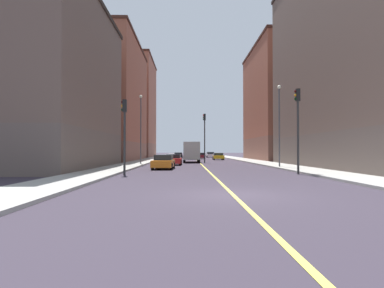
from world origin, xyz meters
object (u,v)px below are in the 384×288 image
Objects in this scene: street_lamp_right_near at (141,123)px; car_silver at (190,155)px; box_truck at (191,152)px; car_black at (178,155)px; building_right_midblock at (113,101)px; car_yellow at (218,156)px; traffic_light_right_near at (124,125)px; car_orange at (164,162)px; traffic_light_median_far at (205,132)px; car_white at (210,155)px; street_lamp_left_near at (279,118)px; car_red at (173,160)px; building_right_distant at (135,109)px; building_left_mid at (277,103)px; building_left_near at (351,54)px; car_maroon at (200,156)px; traffic_light_left_near at (298,119)px; building_right_corner at (55,84)px.

car_silver is (6.14, 34.62, -4.42)m from street_lamp_right_near.
car_black is at bearing 96.06° from box_truck.
building_right_midblock reaches higher than car_yellow.
traffic_light_right_near reaches higher than car_orange.
car_white is at bearing 84.35° from traffic_light_median_far.
building_right_midblock is 3.20× the size of box_truck.
building_right_midblock is 2.75× the size of street_lamp_left_near.
traffic_light_median_far reaches higher than car_red.
building_right_distant reaches higher than car_silver.
car_yellow is at bearing 171.43° from building_left_mid.
car_yellow is 29.13m from car_orange.
building_left_near is 3.68× the size of box_truck.
car_white is (2.92, 11.56, 0.02)m from car_maroon.
building_right_distant is 17.82m from car_silver.
traffic_light_left_near is at bearing -81.43° from car_silver.
car_yellow is at bearing -89.88° from car_white.
box_truck is (-5.02, -30.64, 0.92)m from car_white.
car_red is (2.94, 14.60, -2.91)m from traffic_light_right_near.
box_truck is at bearing -89.92° from car_silver.
traffic_light_left_near is at bearing -68.93° from building_right_distant.
car_red is at bearing 78.63° from traffic_light_right_near.
building_left_near is 45.83m from car_silver.
car_maroon is (0.33, 21.27, -3.71)m from traffic_light_median_far.
street_lamp_left_near is 2.00× the size of car_yellow.
building_right_distant is (-0.00, 46.28, 3.77)m from building_right_corner.
street_lamp_right_near is at bearing -119.66° from car_yellow.
building_right_distant reaches higher than car_white.
traffic_light_left_near is 1.39× the size of car_maroon.
building_right_distant is at bearing 100.34° from street_lamp_right_near.
building_left_near is 4.69× the size of traffic_light_right_near.
building_right_distant is 5.91× the size of car_yellow.
car_maroon is at bearing 80.91° from car_red.
traffic_light_median_far is (-13.74, -12.44, -5.78)m from building_left_mid.
building_right_corner reaches higher than car_red.
car_silver is at bearing -17.44° from building_right_distant.
car_white is 1.11× the size of car_red.
building_right_corner is 21.34m from box_truck.
building_right_corner is 20.37m from traffic_light_median_far.
car_black is at bearing 102.02° from traffic_light_left_near.
building_right_distant is 3.79× the size of traffic_light_left_near.
car_orange reaches higher than car_maroon.
building_right_distant is at bearing 147.63° from car_black.
building_right_distant is at bearing 113.23° from box_truck.
building_right_corner is 4.22× the size of car_black.
car_white is 0.65× the size of box_truck.
street_lamp_right_near reaches higher than car_maroon.
building_left_near is at bearing 43.65° from traffic_light_left_near.
building_right_distant is 5.26× the size of car_white.
building_left_mid is 0.86× the size of building_right_distant.
traffic_light_left_near is (20.67, -7.39, -4.06)m from building_right_corner.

